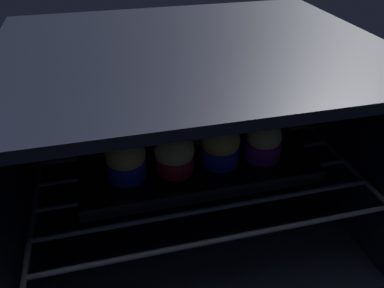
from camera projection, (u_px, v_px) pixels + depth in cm
name	position (u px, v px, depth cm)	size (l,w,h in cm)	color
oven_cavity	(187.00, 134.00, 70.95)	(59.00, 47.00, 37.00)	black
oven_rack	(193.00, 162.00, 69.38)	(54.80, 42.00, 0.80)	#444756
baking_tray	(192.00, 155.00, 69.25)	(39.82, 23.72, 2.20)	black
muffin_row0_col0	(126.00, 158.00, 61.45)	(6.53, 6.53, 7.75)	#1928B7
muffin_row0_col1	(175.00, 153.00, 62.97)	(6.67, 6.67, 7.63)	red
muffin_row0_col2	(221.00, 145.00, 64.68)	(6.52, 6.52, 7.89)	#1928B7
muffin_row0_col3	(264.00, 140.00, 66.20)	(6.36, 6.36, 7.55)	#7A238C
muffin_row1_col0	(122.00, 136.00, 67.83)	(6.38, 6.38, 7.26)	#0C8C84
muffin_row1_col1	(167.00, 128.00, 69.54)	(6.81, 6.81, 7.61)	#1928B7
muffin_row1_col2	(206.00, 123.00, 71.32)	(6.36, 6.36, 7.73)	silver
muffin_row1_col3	(247.00, 118.00, 72.85)	(6.79, 6.79, 7.49)	#1928B7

